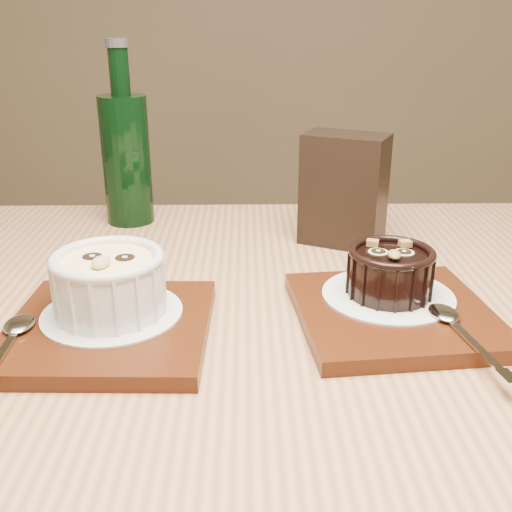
{
  "coord_description": "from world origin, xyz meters",
  "views": [
    {
      "loc": [
        0.08,
        -0.66,
        1.02
      ],
      "look_at": [
        0.05,
        -0.14,
        0.81
      ],
      "focal_mm": 42.0,
      "sensor_mm": 36.0,
      "label": 1
    }
  ],
  "objects": [
    {
      "name": "condiment_stand",
      "position": [
        0.15,
        0.07,
        0.82
      ],
      "size": [
        0.12,
        0.09,
        0.14
      ],
      "primitive_type": "cube",
      "rotation": [
        0.0,
        0.0,
        -0.38
      ],
      "color": "black",
      "rests_on": "table"
    },
    {
      "name": "doily_right",
      "position": [
        0.18,
        -0.12,
        0.77
      ],
      "size": [
        0.13,
        0.13,
        0.0
      ],
      "primitive_type": "cylinder",
      "color": "silver",
      "rests_on": "tray_right"
    },
    {
      "name": "ramekin_dark",
      "position": [
        0.18,
        -0.12,
        0.79
      ],
      "size": [
        0.08,
        0.08,
        0.05
      ],
      "rotation": [
        0.0,
        0.0,
        0.01
      ],
      "color": "black",
      "rests_on": "doily_right"
    },
    {
      "name": "green_bottle",
      "position": [
        -0.14,
        0.14,
        0.85
      ],
      "size": [
        0.07,
        0.07,
        0.25
      ],
      "color": "black",
      "rests_on": "table"
    },
    {
      "name": "spoon_right",
      "position": [
        0.24,
        -0.19,
        0.77
      ],
      "size": [
        0.06,
        0.14,
        0.01
      ],
      "primitive_type": null,
      "rotation": [
        0.0,
        0.0,
        0.24
      ],
      "color": "silver",
      "rests_on": "tray_right"
    },
    {
      "name": "spoon_left",
      "position": [
        -0.15,
        -0.24,
        0.77
      ],
      "size": [
        0.04,
        0.14,
        0.01
      ],
      "primitive_type": null,
      "rotation": [
        0.0,
        0.0,
        0.12
      ],
      "color": "silver",
      "rests_on": "tray_left"
    },
    {
      "name": "table",
      "position": [
        0.05,
        -0.17,
        0.66
      ],
      "size": [
        1.26,
        0.89,
        0.75
      ],
      "rotation": [
        0.0,
        0.0,
        0.08
      ],
      "color": "#996642",
      "rests_on": "ground"
    },
    {
      "name": "ramekin_white",
      "position": [
        -0.08,
        -0.17,
        0.8
      ],
      "size": [
        0.1,
        0.1,
        0.06
      ],
      "rotation": [
        0.0,
        0.0,
        -0.04
      ],
      "color": "silver",
      "rests_on": "doily_left"
    },
    {
      "name": "tray_right",
      "position": [
        0.18,
        -0.14,
        0.76
      ],
      "size": [
        0.21,
        0.21,
        0.01
      ],
      "primitive_type": "cube",
      "rotation": [
        0.0,
        0.0,
        0.18
      ],
      "color": "#441C0B",
      "rests_on": "table"
    },
    {
      "name": "tray_left",
      "position": [
        -0.08,
        -0.19,
        0.76
      ],
      "size": [
        0.19,
        0.19,
        0.01
      ],
      "primitive_type": "cube",
      "rotation": [
        0.0,
        0.0,
        0.05
      ],
      "color": "#441C0B",
      "rests_on": "table"
    },
    {
      "name": "doily_left",
      "position": [
        -0.08,
        -0.17,
        0.77
      ],
      "size": [
        0.13,
        0.13,
        0.0
      ],
      "primitive_type": "cylinder",
      "color": "silver",
      "rests_on": "tray_left"
    }
  ]
}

